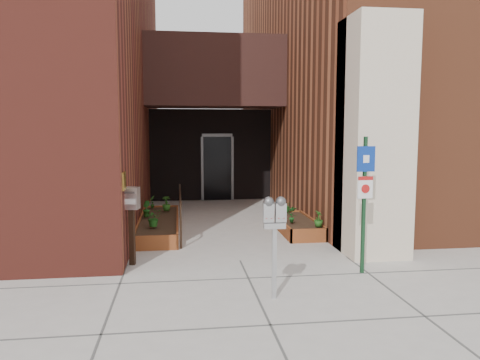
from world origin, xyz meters
name	(u,v)px	position (x,y,z in m)	size (l,w,h in m)	color
ground	(240,261)	(0.00, 0.00, 0.00)	(80.00, 80.00, 0.00)	#9E9991
architecture	(205,45)	(-0.18, 6.89, 4.98)	(20.00, 14.60, 10.00)	maroon
planter_left	(159,225)	(-1.55, 2.70, 0.13)	(0.90, 3.60, 0.30)	brown
planter_right	(296,226)	(1.60, 2.20, 0.13)	(0.80, 2.20, 0.30)	brown
handrail	(180,199)	(-1.05, 2.65, 0.75)	(0.04, 3.34, 0.90)	black
parking_meter	(275,220)	(0.23, -1.91, 1.12)	(0.32, 0.16, 1.45)	#A4A4A6
sign_post	(365,190)	(1.90, -0.99, 1.38)	(0.31, 0.08, 2.25)	#14391E
payment_dropbox	(131,209)	(-1.90, 0.01, 0.99)	(0.31, 0.26, 1.37)	black
shrub_left_a	(154,218)	(-1.61, 1.78, 0.49)	(0.34, 0.34, 0.37)	#1F5C1A
shrub_left_b	(146,209)	(-1.85, 2.92, 0.49)	(0.21, 0.21, 0.38)	#1E5F1B
shrub_left_c	(166,203)	(-1.39, 3.68, 0.49)	(0.21, 0.21, 0.38)	#255718
shrub_left_d	(152,202)	(-1.77, 4.12, 0.46)	(0.17, 0.17, 0.33)	#225B1A
shrub_right_a	(318,219)	(1.85, 1.30, 0.47)	(0.19, 0.19, 0.34)	#215518
shrub_right_b	(292,214)	(1.40, 1.81, 0.48)	(0.19, 0.19, 0.37)	#17521B
shrub_right_c	(286,206)	(1.58, 3.10, 0.45)	(0.28, 0.28, 0.31)	#165017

